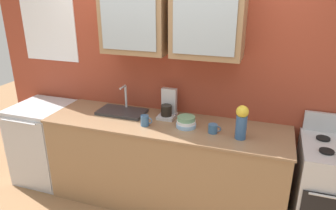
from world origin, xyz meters
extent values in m
plane|color=#936B47|center=(0.00, 0.00, 0.00)|extent=(10.00, 10.00, 0.00)
cube|color=#993D28|center=(0.00, 0.39, 1.28)|extent=(4.28, 0.10, 2.57)
cube|color=#93704C|center=(-0.35, 0.17, 1.92)|extent=(0.64, 0.33, 0.73)
cube|color=#9EADB7|center=(-0.35, 0.00, 1.92)|extent=(0.54, 0.01, 0.62)
cube|color=#93704C|center=(0.35, 0.17, 1.92)|extent=(0.64, 0.33, 0.73)
cube|color=#9EADB7|center=(0.35, 0.00, 1.92)|extent=(0.54, 0.01, 0.62)
cube|color=white|center=(-1.50, 0.33, 1.80)|extent=(0.70, 0.01, 0.88)
cube|color=#93704C|center=(0.00, 0.00, 0.45)|extent=(2.37, 0.66, 0.89)
cube|color=#8C6B4C|center=(0.00, 0.00, 0.90)|extent=(2.40, 0.68, 0.02)
cube|color=silver|center=(1.57, 0.00, 0.46)|extent=(0.64, 0.65, 0.91)
cylinder|color=black|center=(1.43, -0.12, 0.92)|extent=(0.12, 0.12, 0.02)
cylinder|color=black|center=(1.43, 0.12, 0.92)|extent=(0.11, 0.11, 0.02)
cube|color=#2D2D30|center=(-0.51, 0.10, 0.93)|extent=(0.50, 0.28, 0.03)
cylinder|color=silver|center=(-0.51, 0.21, 1.07)|extent=(0.02, 0.02, 0.24)
cylinder|color=silver|center=(-0.51, 0.15, 1.19)|extent=(0.02, 0.12, 0.02)
cylinder|color=#8CB7E0|center=(0.22, -0.02, 0.93)|extent=(0.19, 0.19, 0.04)
cylinder|color=white|center=(0.22, -0.02, 0.96)|extent=(0.18, 0.18, 0.04)
cylinder|color=#669972|center=(0.22, -0.02, 1.00)|extent=(0.17, 0.17, 0.05)
cylinder|color=#33598C|center=(0.74, -0.09, 1.02)|extent=(0.10, 0.10, 0.22)
sphere|color=yellow|center=(0.74, -0.09, 1.17)|extent=(0.11, 0.11, 0.11)
cylinder|color=#38608C|center=(-0.16, -0.11, 0.97)|extent=(0.08, 0.08, 0.10)
torus|color=#38608C|center=(-0.12, -0.11, 0.97)|extent=(0.06, 0.01, 0.06)
cylinder|color=#38608C|center=(0.49, -0.06, 0.96)|extent=(0.09, 0.09, 0.08)
torus|color=#38608C|center=(0.54, -0.06, 0.96)|extent=(0.05, 0.01, 0.05)
cube|color=silver|center=(-1.49, 0.00, 0.46)|extent=(0.59, 0.62, 0.91)
cube|color=silver|center=(-1.49, -0.32, 0.46)|extent=(0.56, 0.01, 0.82)
cylinder|color=silver|center=(-1.49, -0.34, 0.85)|extent=(0.44, 0.02, 0.02)
cube|color=#B7B7BC|center=(-0.03, 0.14, 0.93)|extent=(0.17, 0.20, 0.03)
cylinder|color=black|center=(-0.03, 0.12, 1.00)|extent=(0.11, 0.11, 0.11)
cube|color=#B7B7BC|center=(-0.03, 0.21, 1.07)|extent=(0.15, 0.06, 0.26)
camera|label=1|loc=(0.94, -2.65, 2.17)|focal=33.56mm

